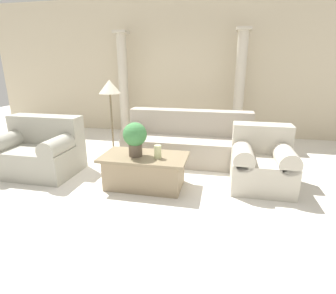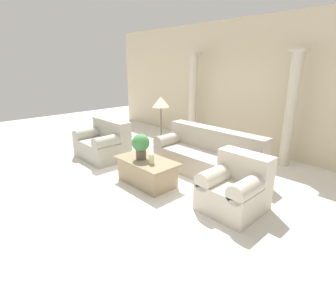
% 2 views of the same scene
% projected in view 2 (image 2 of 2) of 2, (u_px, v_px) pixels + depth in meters
% --- Properties ---
extents(ground_plane, '(16.00, 16.00, 0.00)m').
position_uv_depth(ground_plane, '(161.00, 176.00, 5.23)').
color(ground_plane, silver).
extents(wall_back, '(10.00, 0.06, 3.20)m').
position_uv_depth(wall_back, '(243.00, 86.00, 6.59)').
color(wall_back, beige).
rests_on(wall_back, ground_plane).
extents(sofa_long, '(2.24, 0.87, 0.89)m').
position_uv_depth(sofa_long, '(208.00, 156.00, 5.30)').
color(sofa_long, '#ADA393').
rests_on(sofa_long, ground_plane).
extents(loveseat, '(1.22, 0.87, 0.89)m').
position_uv_depth(loveseat, '(104.00, 142.00, 6.17)').
color(loveseat, '#A7A495').
rests_on(loveseat, ground_plane).
extents(coffee_table, '(1.20, 0.66, 0.46)m').
position_uv_depth(coffee_table, '(147.00, 171.00, 4.85)').
color(coffee_table, '#998466').
rests_on(coffee_table, ground_plane).
extents(potted_plant, '(0.33, 0.33, 0.47)m').
position_uv_depth(potted_plant, '(141.00, 144.00, 4.75)').
color(potted_plant, brown).
rests_on(potted_plant, coffee_table).
extents(pillar_candle, '(0.10, 0.10, 0.18)m').
position_uv_depth(pillar_candle, '(151.00, 159.00, 4.57)').
color(pillar_candle, beige).
rests_on(pillar_candle, coffee_table).
extents(floor_lamp, '(0.40, 0.40, 1.41)m').
position_uv_depth(floor_lamp, '(161.00, 105.00, 6.12)').
color(floor_lamp, brown).
rests_on(floor_lamp, ground_plane).
extents(column_left, '(0.31, 0.31, 2.42)m').
position_uv_depth(column_left, '(193.00, 98.00, 7.29)').
color(column_left, beige).
rests_on(column_left, ground_plane).
extents(column_right, '(0.31, 0.31, 2.42)m').
position_uv_depth(column_right, '(291.00, 109.00, 5.42)').
color(column_right, beige).
rests_on(column_right, ground_plane).
extents(armchair, '(0.83, 0.87, 0.85)m').
position_uv_depth(armchair, '(236.00, 187.00, 3.96)').
color(armchair, beige).
rests_on(armchair, ground_plane).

